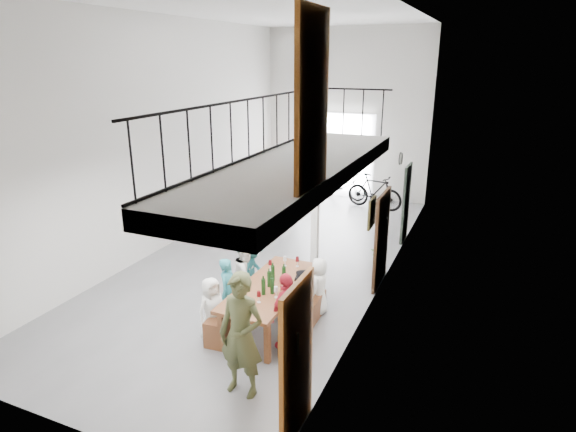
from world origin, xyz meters
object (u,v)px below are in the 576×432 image
at_px(bench_inner, 237,309).
at_px(side_bench, 219,213).
at_px(oak_barrel, 268,184).
at_px(serving_counter, 293,179).
at_px(bicycle_near, 342,187).
at_px(host_standing, 241,335).
at_px(tasting_table, 272,289).

height_order(bench_inner, side_bench, side_bench).
distance_m(oak_barrel, serving_counter, 1.02).
relative_size(bench_inner, side_bench, 1.13).
relative_size(oak_barrel, bicycle_near, 0.55).
bearing_deg(bicycle_near, bench_inner, -172.42).
distance_m(host_standing, bicycle_near, 10.16).
xyz_separation_m(side_bench, host_standing, (4.21, -6.35, 0.67)).
distance_m(bench_inner, host_standing, 2.09).
xyz_separation_m(tasting_table, side_bench, (-3.83, 4.57, -0.46)).
xyz_separation_m(serving_counter, host_standing, (3.46, -10.14, 0.45)).
relative_size(serving_counter, host_standing, 0.97).
height_order(host_standing, bicycle_near, host_standing).
relative_size(tasting_table, bench_inner, 1.21).
distance_m(side_bench, bicycle_near, 4.50).
bearing_deg(side_bench, tasting_table, -49.99).
height_order(serving_counter, host_standing, host_standing).
bearing_deg(oak_barrel, bicycle_near, 16.45).
height_order(tasting_table, bench_inner, tasting_table).
xyz_separation_m(oak_barrel, bicycle_near, (2.43, 0.72, -0.02)).
bearing_deg(bicycle_near, oak_barrel, 109.97).
xyz_separation_m(bench_inner, serving_counter, (-2.44, 8.45, 0.24)).
xyz_separation_m(bench_inner, bicycle_near, (-0.59, 8.33, 0.20)).
distance_m(oak_barrel, host_standing, 10.16).
relative_size(side_bench, bicycle_near, 1.07).
bearing_deg(serving_counter, bench_inner, -68.07).
xyz_separation_m(side_bench, oak_barrel, (0.16, 2.95, 0.20)).
bearing_deg(bicycle_near, host_standing, -167.31).
height_order(tasting_table, oak_barrel, oak_barrel).
xyz_separation_m(tasting_table, serving_counter, (-3.08, 8.36, -0.23)).
bearing_deg(bench_inner, serving_counter, 101.82).
relative_size(tasting_table, bicycle_near, 1.47).
bearing_deg(tasting_table, serving_counter, 110.60).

